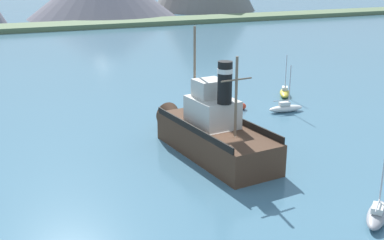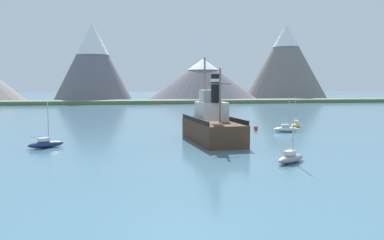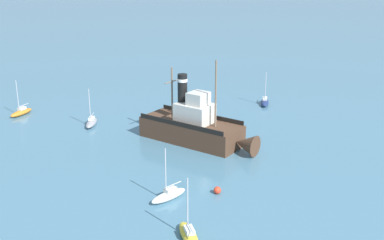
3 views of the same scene
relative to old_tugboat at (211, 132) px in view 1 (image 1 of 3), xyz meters
name	(u,v)px [view 1 (image 1 of 3)]	position (x,y,z in m)	size (l,w,h in m)	color
ground_plane	(220,168)	(-0.76, -2.96, -1.83)	(600.00, 600.00, 0.00)	#477289
shoreline_strip	(39,27)	(-0.76, 91.12, -1.23)	(240.00, 12.00, 1.20)	#5B704C
old_tugboat	(211,132)	(0.00, 0.00, 0.00)	(5.36, 14.63, 9.90)	#4C3323
sailboat_yellow	(285,92)	(16.13, 12.63, -1.40)	(3.06, 3.75, 4.90)	gold
sailboat_grey	(377,214)	(3.95, -13.89, -1.40)	(3.68, 3.19, 4.90)	gray
sailboat_white	(286,108)	(12.39, 7.16, -1.40)	(3.90, 1.51, 4.90)	white
mooring_buoy	(243,106)	(8.79, 9.80, -1.49)	(0.68, 0.68, 0.68)	red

